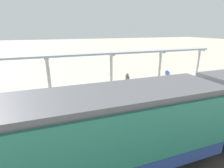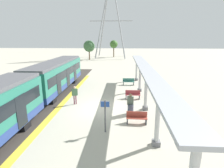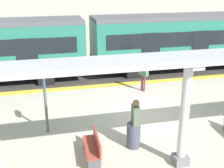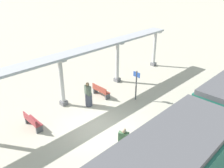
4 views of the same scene
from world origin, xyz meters
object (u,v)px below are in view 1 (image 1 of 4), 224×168
(canopy_pillar_nearest, at_px, (198,64))
(platform_info_sign, at_px, (167,80))
(canopy_pillar_second, at_px, (160,67))
(bench_mid_platform, at_px, (11,101))
(bench_far_end, at_px, (140,84))
(passenger_by_the_benches, at_px, (127,80))
(train_far_carriage, at_px, (63,142))
(canopy_pillar_third, at_px, (111,71))
(canopy_pillar_fourth, at_px, (49,77))
(trash_bin, at_px, (128,87))
(bench_near_end, at_px, (84,91))
(passenger_waiting_near_edge, at_px, (131,107))

(canopy_pillar_nearest, height_order, platform_info_sign, canopy_pillar_nearest)
(canopy_pillar_second, relative_size, platform_info_sign, 1.54)
(bench_mid_platform, xyz_separation_m, bench_far_end, (0.27, -11.02, 0.00))
(canopy_pillar_second, height_order, platform_info_sign, canopy_pillar_second)
(bench_far_end, bearing_deg, passenger_by_the_benches, 105.16)
(train_far_carriage, xyz_separation_m, canopy_pillar_third, (9.49, -5.12, -0.11))
(canopy_pillar_second, height_order, bench_far_end, canopy_pillar_second)
(canopy_pillar_fourth, distance_m, trash_bin, 6.99)
(train_far_carriage, distance_m, trash_bin, 10.40)
(canopy_pillar_nearest, distance_m, canopy_pillar_third, 10.53)
(canopy_pillar_nearest, height_order, canopy_pillar_second, same)
(canopy_pillar_nearest, bearing_deg, canopy_pillar_fourth, 90.00)
(bench_far_end, height_order, trash_bin, trash_bin)
(train_far_carriage, relative_size, canopy_pillar_second, 3.67)
(bench_near_end, relative_size, passenger_by_the_benches, 0.86)
(passenger_by_the_benches, bearing_deg, canopy_pillar_nearest, -81.91)
(canopy_pillar_fourth, bearing_deg, bench_mid_platform, 113.21)
(trash_bin, relative_size, passenger_waiting_near_edge, 0.51)
(bench_near_end, distance_m, bench_mid_platform, 5.53)
(canopy_pillar_second, xyz_separation_m, canopy_pillar_fourth, (0.00, 10.99, 0.00))
(canopy_pillar_nearest, xyz_separation_m, canopy_pillar_third, (0.00, 10.53, 0.00))
(platform_info_sign, bearing_deg, passenger_by_the_benches, 59.45)
(canopy_pillar_third, relative_size, canopy_pillar_fourth, 1.00)
(platform_info_sign, xyz_separation_m, passenger_waiting_near_edge, (-3.30, 5.01, -0.25))
(bench_near_end, relative_size, bench_mid_platform, 1.01)
(bench_near_end, relative_size, trash_bin, 1.71)
(canopy_pillar_nearest, bearing_deg, bench_mid_platform, 93.63)
(trash_bin, bearing_deg, passenger_waiting_near_edge, 157.25)
(canopy_pillar_fourth, bearing_deg, platform_info_sign, -107.76)
(bench_far_end, xyz_separation_m, passenger_waiting_near_edge, (-5.46, 3.60, 0.64))
(passenger_waiting_near_edge, relative_size, passenger_by_the_benches, 0.98)
(canopy_pillar_nearest, distance_m, canopy_pillar_second, 5.14)
(canopy_pillar_second, xyz_separation_m, bench_near_end, (-0.93, 8.26, -1.28))
(bench_mid_platform, relative_size, bench_far_end, 0.99)
(train_far_carriage, relative_size, passenger_waiting_near_edge, 7.21)
(bench_far_end, bearing_deg, platform_info_sign, -146.84)
(train_far_carriage, height_order, bench_mid_platform, train_far_carriage)
(canopy_pillar_nearest, relative_size, bench_near_end, 2.24)
(canopy_pillar_second, height_order, trash_bin, canopy_pillar_second)
(platform_info_sign, height_order, passenger_by_the_benches, platform_info_sign)
(bench_mid_platform, bearing_deg, canopy_pillar_fourth, -66.79)
(canopy_pillar_fourth, bearing_deg, canopy_pillar_third, -90.00)
(trash_bin, relative_size, passenger_by_the_benches, 0.50)
(canopy_pillar_third, relative_size, bench_near_end, 2.24)
(canopy_pillar_third, distance_m, trash_bin, 2.17)
(bench_near_end, height_order, bench_mid_platform, same)
(canopy_pillar_nearest, distance_m, passenger_waiting_near_edge, 13.17)
(platform_info_sign, bearing_deg, passenger_waiting_near_edge, 123.40)
(canopy_pillar_second, relative_size, trash_bin, 3.82)
(train_far_carriage, height_order, platform_info_sign, train_far_carriage)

